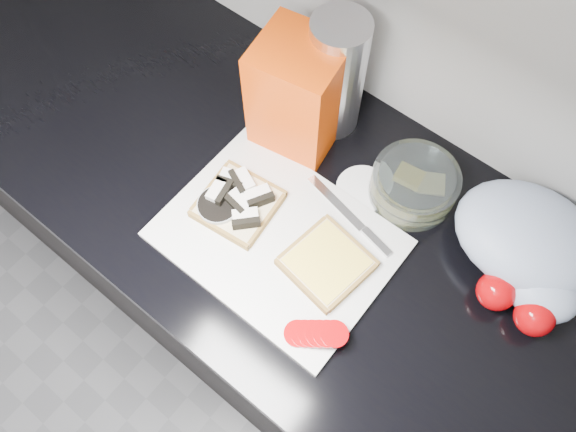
# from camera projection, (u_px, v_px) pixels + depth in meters

# --- Properties ---
(base_cabinet) EXTENTS (3.50, 0.60, 0.86)m
(base_cabinet) POSITION_uv_depth(u_px,v_px,m) (344.00, 327.00, 1.42)
(base_cabinet) COLOR black
(base_cabinet) RESTS_ON ground
(countertop) EXTENTS (3.50, 0.64, 0.04)m
(countertop) POSITION_uv_depth(u_px,v_px,m) (366.00, 259.00, 1.01)
(countertop) COLOR black
(countertop) RESTS_ON base_cabinet
(cutting_board) EXTENTS (0.40, 0.30, 0.01)m
(cutting_board) POSITION_uv_depth(u_px,v_px,m) (278.00, 239.00, 1.00)
(cutting_board) COLOR silver
(cutting_board) RESTS_ON countertop
(bread_left) EXTENTS (0.15, 0.15, 0.04)m
(bread_left) POSITION_uv_depth(u_px,v_px,m) (238.00, 202.00, 1.02)
(bread_left) COLOR beige
(bread_left) RESTS_ON cutting_board
(bread_right) EXTENTS (0.15, 0.15, 0.02)m
(bread_right) POSITION_uv_depth(u_px,v_px,m) (327.00, 263.00, 0.97)
(bread_right) COLOR beige
(bread_right) RESTS_ON cutting_board
(tomato_slices) EXTENTS (0.11, 0.09, 0.02)m
(tomato_slices) POSITION_uv_depth(u_px,v_px,m) (316.00, 334.00, 0.91)
(tomato_slices) COLOR #B30408
(tomato_slices) RESTS_ON cutting_board
(knife) EXTENTS (0.21, 0.06, 0.01)m
(knife) POSITION_uv_depth(u_px,v_px,m) (359.00, 225.00, 1.01)
(knife) COLOR #B3B3B7
(knife) RESTS_ON cutting_board
(seed_tub) EXTENTS (0.08, 0.08, 0.04)m
(seed_tub) POSITION_uv_depth(u_px,v_px,m) (219.00, 208.00, 1.01)
(seed_tub) COLOR #AAAFAF
(seed_tub) RESTS_ON countertop
(tub_lid) EXTENTS (0.13, 0.13, 0.01)m
(tub_lid) POSITION_uv_depth(u_px,v_px,m) (363.00, 189.00, 1.05)
(tub_lid) COLOR white
(tub_lid) RESTS_ON countertop
(glass_bowl) EXTENTS (0.16, 0.16, 0.07)m
(glass_bowl) POSITION_uv_depth(u_px,v_px,m) (414.00, 185.00, 1.02)
(glass_bowl) COLOR silver
(glass_bowl) RESTS_ON countertop
(bread_bag) EXTENTS (0.17, 0.16, 0.23)m
(bread_bag) POSITION_uv_depth(u_px,v_px,m) (298.00, 95.00, 1.01)
(bread_bag) COLOR #E03703
(bread_bag) RESTS_ON countertop
(steel_canister) EXTENTS (0.11, 0.11, 0.25)m
(steel_canister) POSITION_uv_depth(u_px,v_px,m) (336.00, 76.00, 1.02)
(steel_canister) COLOR silver
(steel_canister) RESTS_ON countertop
(grocery_bag) EXTENTS (0.27, 0.23, 0.11)m
(grocery_bag) POSITION_uv_depth(u_px,v_px,m) (529.00, 245.00, 0.95)
(grocery_bag) COLOR #9EABC2
(grocery_bag) RESTS_ON countertop
(whole_tomatoes) EXTENTS (0.14, 0.07, 0.07)m
(whole_tomatoes) POSITION_uv_depth(u_px,v_px,m) (515.00, 304.00, 0.92)
(whole_tomatoes) COLOR #B30408
(whole_tomatoes) RESTS_ON countertop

